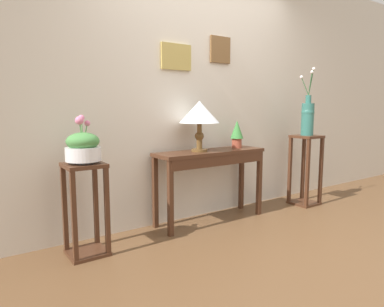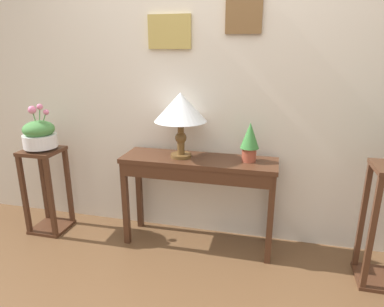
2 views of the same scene
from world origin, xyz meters
name	(u,v)px [view 2 (image 2 of 2)]	position (x,y,z in m)	size (l,w,h in m)	color
back_wall_with_art	(212,68)	(0.00, 1.38, 1.40)	(9.00, 0.13, 2.80)	beige
console_table	(198,173)	(-0.04, 1.10, 0.63)	(1.20, 0.35, 0.74)	#472819
table_lamp	(181,109)	(-0.18, 1.12, 1.12)	(0.40, 0.40, 0.50)	brown
potted_plant_on_console	(250,140)	(0.34, 1.14, 0.91)	(0.14, 0.14, 0.30)	#9E4733
pedestal_stand_left	(47,190)	(-1.37, 1.03, 0.37)	(0.30, 0.30, 0.75)	#472819
planter_bowl_wide_left	(39,134)	(-1.37, 1.03, 0.87)	(0.27, 0.27, 0.38)	silver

